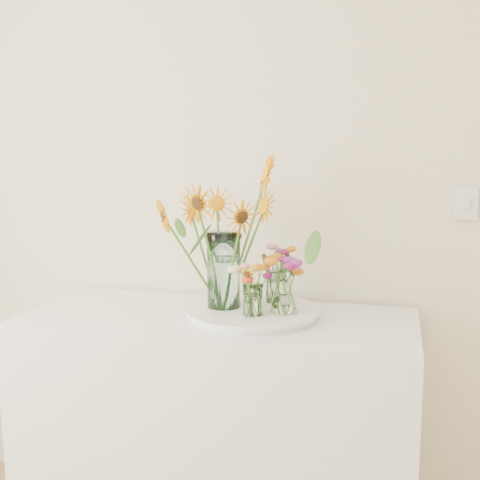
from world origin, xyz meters
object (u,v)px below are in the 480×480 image
(mason_jar, at_px, (224,270))
(small_vase_a, at_px, (253,300))
(small_vase_b, at_px, (283,297))
(small_vase_c, at_px, (276,286))
(counter, at_px, (218,434))
(tray, at_px, (252,313))

(mason_jar, relative_size, small_vase_a, 2.47)
(small_vase_a, relative_size, small_vase_b, 0.91)
(small_vase_c, bearing_deg, counter, -142.77)
(mason_jar, relative_size, small_vase_c, 2.13)
(tray, relative_size, small_vase_a, 4.04)
(counter, distance_m, mason_jar, 0.61)
(small_vase_b, bearing_deg, mason_jar, 173.15)
(counter, distance_m, small_vase_b, 0.59)
(tray, xyz_separation_m, mason_jar, (-0.11, -0.00, 0.15))
(mason_jar, bearing_deg, small_vase_b, -6.85)
(tray, bearing_deg, counter, -168.09)
(small_vase_b, distance_m, small_vase_c, 0.15)
(tray, height_order, small_vase_c, small_vase_c)
(mason_jar, bearing_deg, small_vase_a, -31.55)
(tray, relative_size, small_vase_c, 3.48)
(small_vase_a, distance_m, small_vase_b, 0.11)
(counter, height_order, small_vase_b, small_vase_b)
(small_vase_a, xyz_separation_m, small_vase_b, (0.10, 0.05, 0.01))
(mason_jar, height_order, small_vase_b, mason_jar)
(counter, bearing_deg, small_vase_b, -1.08)
(small_vase_a, bearing_deg, small_vase_b, 28.09)
(small_vase_a, bearing_deg, counter, 158.76)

